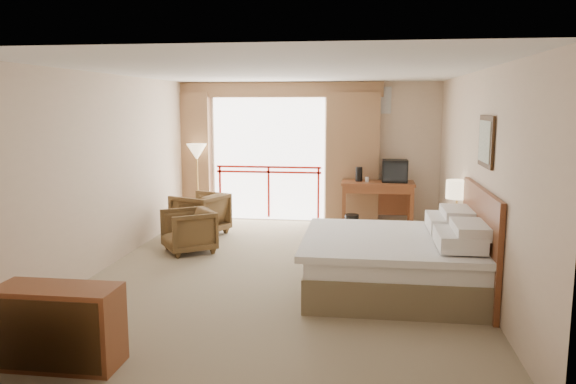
# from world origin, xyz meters

# --- Properties ---
(floor) EXTENTS (7.00, 7.00, 0.00)m
(floor) POSITION_xyz_m (0.00, 0.00, 0.00)
(floor) COLOR gray
(floor) RESTS_ON ground
(ceiling) EXTENTS (7.00, 7.00, 0.00)m
(ceiling) POSITION_xyz_m (0.00, 0.00, 2.70)
(ceiling) COLOR white
(ceiling) RESTS_ON wall_back
(wall_back) EXTENTS (5.00, 0.00, 5.00)m
(wall_back) POSITION_xyz_m (0.00, 3.50, 1.35)
(wall_back) COLOR beige
(wall_back) RESTS_ON ground
(wall_front) EXTENTS (5.00, 0.00, 5.00)m
(wall_front) POSITION_xyz_m (0.00, -3.50, 1.35)
(wall_front) COLOR beige
(wall_front) RESTS_ON ground
(wall_left) EXTENTS (0.00, 7.00, 7.00)m
(wall_left) POSITION_xyz_m (-2.50, 0.00, 1.35)
(wall_left) COLOR beige
(wall_left) RESTS_ON ground
(wall_right) EXTENTS (0.00, 7.00, 7.00)m
(wall_right) POSITION_xyz_m (2.50, 0.00, 1.35)
(wall_right) COLOR beige
(wall_right) RESTS_ON ground
(balcony_door) EXTENTS (2.40, 0.00, 2.40)m
(balcony_door) POSITION_xyz_m (-0.80, 3.48, 1.20)
(balcony_door) COLOR white
(balcony_door) RESTS_ON wall_back
(balcony_railing) EXTENTS (2.09, 0.03, 1.02)m
(balcony_railing) POSITION_xyz_m (-0.80, 3.46, 0.81)
(balcony_railing) COLOR #AD180E
(balcony_railing) RESTS_ON wall_back
(curtain_left) EXTENTS (1.00, 0.26, 2.50)m
(curtain_left) POSITION_xyz_m (-2.45, 3.35, 1.25)
(curtain_left) COLOR brown
(curtain_left) RESTS_ON wall_back
(curtain_right) EXTENTS (1.00, 0.26, 2.50)m
(curtain_right) POSITION_xyz_m (0.85, 3.35, 1.25)
(curtain_right) COLOR brown
(curtain_right) RESTS_ON wall_back
(valance) EXTENTS (4.40, 0.22, 0.28)m
(valance) POSITION_xyz_m (-0.80, 3.38, 2.55)
(valance) COLOR brown
(valance) RESTS_ON wall_back
(hvac_vent) EXTENTS (0.50, 0.04, 0.50)m
(hvac_vent) POSITION_xyz_m (1.30, 3.47, 2.35)
(hvac_vent) COLOR silver
(hvac_vent) RESTS_ON wall_back
(bed) EXTENTS (2.13, 2.06, 0.97)m
(bed) POSITION_xyz_m (1.50, -0.60, 0.38)
(bed) COLOR brown
(bed) RESTS_ON floor
(headboard) EXTENTS (0.06, 2.10, 1.30)m
(headboard) POSITION_xyz_m (2.46, -0.60, 0.65)
(headboard) COLOR brown
(headboard) RESTS_ON wall_right
(framed_art) EXTENTS (0.04, 0.72, 0.60)m
(framed_art) POSITION_xyz_m (2.47, -0.60, 1.85)
(framed_art) COLOR black
(framed_art) RESTS_ON wall_right
(nightstand) EXTENTS (0.43, 0.51, 0.60)m
(nightstand) POSITION_xyz_m (2.42, 0.84, 0.30)
(nightstand) COLOR brown
(nightstand) RESTS_ON floor
(table_lamp) EXTENTS (0.32, 0.32, 0.57)m
(table_lamp) POSITION_xyz_m (2.42, 0.89, 1.05)
(table_lamp) COLOR tan
(table_lamp) RESTS_ON nightstand
(phone) EXTENTS (0.18, 0.15, 0.08)m
(phone) POSITION_xyz_m (2.37, 0.69, 0.64)
(phone) COLOR black
(phone) RESTS_ON nightstand
(desk) EXTENTS (1.32, 0.64, 0.87)m
(desk) POSITION_xyz_m (1.33, 3.04, 0.67)
(desk) COLOR brown
(desk) RESTS_ON floor
(tv) EXTENTS (0.46, 0.36, 0.42)m
(tv) POSITION_xyz_m (1.63, 2.97, 1.07)
(tv) COLOR black
(tv) RESTS_ON desk
(coffee_maker) EXTENTS (0.14, 0.14, 0.27)m
(coffee_maker) POSITION_xyz_m (0.98, 2.98, 1.00)
(coffee_maker) COLOR black
(coffee_maker) RESTS_ON desk
(cup) EXTENTS (0.07, 0.07, 0.09)m
(cup) POSITION_xyz_m (1.13, 2.93, 0.91)
(cup) COLOR white
(cup) RESTS_ON desk
(wastebasket) EXTENTS (0.28, 0.28, 0.32)m
(wastebasket) POSITION_xyz_m (0.87, 2.56, 0.16)
(wastebasket) COLOR black
(wastebasket) RESTS_ON floor
(armchair_far) EXTENTS (1.06, 1.04, 0.74)m
(armchair_far) POSITION_xyz_m (-1.77, 1.98, 0.00)
(armchair_far) COLOR #4C361D
(armchair_far) RESTS_ON floor
(armchair_near) EXTENTS (1.01, 1.00, 0.67)m
(armchair_near) POSITION_xyz_m (-1.61, 0.82, 0.00)
(armchair_near) COLOR #4C361D
(armchair_near) RESTS_ON floor
(side_table) EXTENTS (0.51, 0.51, 0.56)m
(side_table) POSITION_xyz_m (-1.76, 1.66, 0.38)
(side_table) COLOR black
(side_table) RESTS_ON floor
(book) EXTENTS (0.19, 0.23, 0.02)m
(book) POSITION_xyz_m (-1.76, 1.66, 0.56)
(book) COLOR white
(book) RESTS_ON side_table
(floor_lamp) EXTENTS (0.39, 0.39, 1.52)m
(floor_lamp) POSITION_xyz_m (-2.13, 3.06, 1.31)
(floor_lamp) COLOR tan
(floor_lamp) RESTS_ON floor
(dresser) EXTENTS (1.08, 0.46, 0.72)m
(dresser) POSITION_xyz_m (-1.55, -3.05, 0.36)
(dresser) COLOR brown
(dresser) RESTS_ON floor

